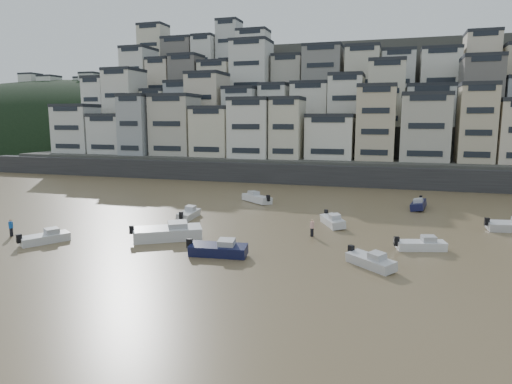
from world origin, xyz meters
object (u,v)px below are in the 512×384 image
(boat_c, at_px, (168,231))
(boat_d, at_px, (421,243))
(boat_e, at_px, (333,219))
(person_blue, at_px, (11,228))
(boat_h, at_px, (257,197))
(boat_f, at_px, (189,213))
(boat_g, at_px, (512,225))
(boat_b, at_px, (371,259))
(boat_a, at_px, (218,248))
(person_pink, at_px, (312,228))
(boat_j, at_px, (45,236))
(boat_i, at_px, (419,204))

(boat_c, height_order, boat_d, boat_c)
(boat_e, relative_size, person_blue, 2.90)
(person_blue, bearing_deg, boat_h, 54.70)
(boat_f, distance_m, boat_g, 34.75)
(boat_d, relative_size, boat_f, 0.95)
(boat_b, distance_m, boat_e, 14.09)
(boat_a, xyz_separation_m, boat_g, (25.67, 16.88, -0.02))
(person_pink, bearing_deg, boat_j, -157.19)
(boat_a, height_order, boat_i, boat_a)
(boat_i, bearing_deg, boat_f, -53.31)
(boat_c, xyz_separation_m, boat_g, (32.17, 13.56, -0.24))
(boat_g, bearing_deg, boat_j, -166.60)
(boat_d, xyz_separation_m, person_blue, (-38.44, -6.88, 0.24))
(boat_d, distance_m, boat_j, 34.34)
(boat_d, bearing_deg, person_pink, 153.74)
(boat_d, height_order, boat_e, boat_e)
(boat_j, bearing_deg, boat_b, -56.15)
(boat_h, bearing_deg, boat_e, 175.47)
(boat_f, relative_size, person_blue, 2.79)
(boat_i, bearing_deg, boat_c, -36.78)
(boat_j, bearing_deg, person_pink, -36.70)
(boat_f, relative_size, person_pink, 2.79)
(boat_c, xyz_separation_m, person_blue, (-15.49, -3.19, -0.08))
(boat_c, distance_m, boat_d, 23.24)
(boat_g, xyz_separation_m, person_blue, (-47.67, -16.75, 0.16))
(boat_j, xyz_separation_m, person_pink, (23.34, 9.82, 0.23))
(boat_e, bearing_deg, boat_i, 118.00)
(boat_e, bearing_deg, person_blue, -90.59)
(boat_e, xyz_separation_m, boat_h, (-12.00, 11.05, 0.08))
(boat_b, bearing_deg, person_blue, -137.47)
(boat_b, distance_m, person_blue, 34.46)
(boat_a, xyz_separation_m, boat_c, (-6.50, 3.32, 0.22))
(person_pink, bearing_deg, boat_a, -125.68)
(boat_b, xyz_separation_m, boat_f, (-21.29, 11.98, 0.03))
(boat_f, relative_size, boat_i, 0.93)
(boat_c, xyz_separation_m, boat_i, (23.48, 23.38, -0.24))
(boat_g, bearing_deg, person_pink, -166.76)
(boat_d, height_order, boat_i, boat_i)
(boat_a, height_order, boat_d, boat_a)
(boat_i, relative_size, person_blue, 3.01)
(boat_a, xyz_separation_m, boat_h, (-4.32, 25.09, 0.04))
(boat_i, relative_size, boat_j, 1.12)
(boat_c, bearing_deg, boat_g, -8.53)
(boat_e, bearing_deg, boat_d, 25.53)
(boat_a, height_order, boat_g, boat_a)
(boat_h, bearing_deg, boat_d, 177.05)
(boat_f, height_order, boat_j, boat_f)
(boat_a, height_order, boat_h, boat_h)
(boat_d, relative_size, boat_e, 0.91)
(boat_c, bearing_deg, boat_e, 5.70)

